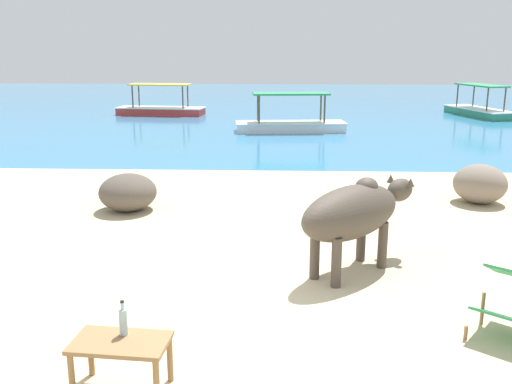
# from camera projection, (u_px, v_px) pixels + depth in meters

# --- Properties ---
(sand_beach) EXTENTS (18.00, 14.00, 0.04)m
(sand_beach) POSITION_uv_depth(u_px,v_px,m) (195.00, 308.00, 6.07)
(sand_beach) COLOR #CCB78E
(sand_beach) RESTS_ON ground
(water_surface) EXTENTS (60.00, 36.00, 0.03)m
(water_surface) POSITION_uv_depth(u_px,v_px,m) (262.00, 107.00, 27.38)
(water_surface) COLOR teal
(water_surface) RESTS_ON ground
(cow) EXTENTS (1.75, 1.74, 1.16)m
(cow) POSITION_uv_depth(u_px,v_px,m) (354.00, 212.00, 6.82)
(cow) COLOR #4C4238
(cow) RESTS_ON sand_beach
(low_bench_table) EXTENTS (0.79, 0.50, 0.44)m
(low_bench_table) POSITION_uv_depth(u_px,v_px,m) (121.00, 349.00, 4.48)
(low_bench_table) COLOR olive
(low_bench_table) RESTS_ON sand_beach
(bottle) EXTENTS (0.07, 0.07, 0.30)m
(bottle) POSITION_uv_depth(u_px,v_px,m) (123.00, 321.00, 4.53)
(bottle) COLOR #A3C6D1
(bottle) RESTS_ON low_bench_table
(deck_chair_near) EXTENTS (0.89, 0.93, 0.68)m
(deck_chair_near) POSITION_uv_depth(u_px,v_px,m) (510.00, 297.00, 5.37)
(deck_chair_near) COLOR olive
(deck_chair_near) RESTS_ON sand_beach
(shore_rock_large) EXTENTS (1.11, 1.14, 0.63)m
(shore_rock_large) POSITION_uv_depth(u_px,v_px,m) (128.00, 192.00, 9.61)
(shore_rock_large) COLOR brown
(shore_rock_large) RESTS_ON sand_beach
(shore_rock_medium) EXTENTS (1.29, 1.29, 0.70)m
(shore_rock_medium) POSITION_uv_depth(u_px,v_px,m) (480.00, 184.00, 10.06)
(shore_rock_medium) COLOR gray
(shore_rock_medium) RESTS_ON sand_beach
(boat_green) EXTENTS (2.03, 3.84, 1.29)m
(boat_green) POSITION_uv_depth(u_px,v_px,m) (479.00, 109.00, 23.40)
(boat_green) COLOR #338E66
(boat_green) RESTS_ON water_surface
(boat_white) EXTENTS (3.76, 1.48, 1.29)m
(boat_white) POSITION_uv_depth(u_px,v_px,m) (290.00, 123.00, 19.03)
(boat_white) COLOR white
(boat_white) RESTS_ON water_surface
(boat_red) EXTENTS (3.77, 1.54, 1.29)m
(boat_red) POSITION_uv_depth(u_px,v_px,m) (161.00, 108.00, 23.89)
(boat_red) COLOR #C63833
(boat_red) RESTS_ON water_surface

